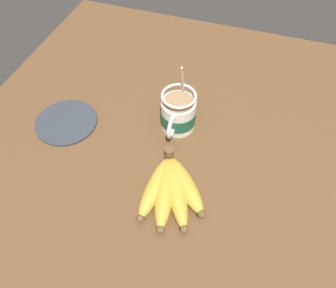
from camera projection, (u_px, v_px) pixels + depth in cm
name	position (u px, v px, depth cm)	size (l,w,h in cm)	color
table	(172.00, 138.00, 80.85)	(99.80, 99.80, 3.54)	brown
coffee_mug	(178.00, 114.00, 77.51)	(13.75, 8.34, 16.87)	white
banana_bunch	(171.00, 189.00, 67.67)	(19.00, 14.37, 4.17)	brown
small_plate	(66.00, 122.00, 81.30)	(15.25, 15.25, 0.60)	#333842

